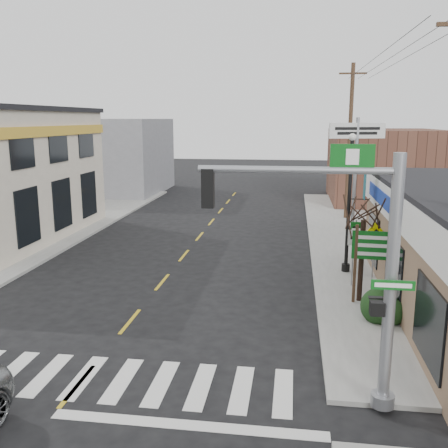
# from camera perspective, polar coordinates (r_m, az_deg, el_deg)

# --- Properties ---
(ground) EXTENTS (140.00, 140.00, 0.00)m
(ground) POSITION_cam_1_polar(r_m,az_deg,el_deg) (13.31, -16.41, -17.30)
(ground) COLOR black
(ground) RESTS_ON ground
(sidewalk_right) EXTENTS (6.00, 38.00, 0.13)m
(sidewalk_right) POSITION_cam_1_polar(r_m,az_deg,el_deg) (24.65, 16.86, -3.48)
(sidewalk_right) COLOR gray
(sidewalk_right) RESTS_ON ground
(sidewalk_left) EXTENTS (6.00, 38.00, 0.13)m
(sidewalk_left) POSITION_cam_1_polar(r_m,az_deg,el_deg) (28.13, -22.35, -1.99)
(sidewalk_left) COLOR gray
(sidewalk_left) RESTS_ON ground
(center_line) EXTENTS (0.12, 56.00, 0.01)m
(center_line) POSITION_cam_1_polar(r_m,az_deg,el_deg) (20.23, -7.07, -6.58)
(center_line) COLOR gold
(center_line) RESTS_ON ground
(crosswalk) EXTENTS (11.00, 2.20, 0.01)m
(crosswalk) POSITION_cam_1_polar(r_m,az_deg,el_deg) (13.63, -15.69, -16.51)
(crosswalk) COLOR silver
(crosswalk) RESTS_ON ground
(bldg_distant_right) EXTENTS (8.00, 10.00, 5.60)m
(bldg_distant_right) POSITION_cam_1_polar(r_m,az_deg,el_deg) (41.24, 17.72, 6.36)
(bldg_distant_right) COLOR brown
(bldg_distant_right) RESTS_ON ground
(bldg_distant_left) EXTENTS (9.00, 10.00, 6.40)m
(bldg_distant_left) POSITION_cam_1_polar(r_m,az_deg,el_deg) (45.56, -12.82, 7.61)
(bldg_distant_left) COLOR gray
(bldg_distant_left) RESTS_ON ground
(traffic_signal_pole) EXTENTS (4.55, 0.37, 5.77)m
(traffic_signal_pole) POSITION_cam_1_polar(r_m,az_deg,el_deg) (10.90, 15.19, -3.51)
(traffic_signal_pole) COLOR gray
(traffic_signal_pole) RESTS_ON sidewalk_right
(guide_sign) EXTENTS (1.57, 0.13, 2.75)m
(guide_sign) POSITION_cam_1_polar(r_m,az_deg,el_deg) (17.74, 16.89, -3.23)
(guide_sign) COLOR #4A3322
(guide_sign) RESTS_ON sidewalk_right
(fire_hydrant) EXTENTS (0.19, 0.19, 0.61)m
(fire_hydrant) POSITION_cam_1_polar(r_m,az_deg,el_deg) (16.90, 19.32, -9.33)
(fire_hydrant) COLOR yellow
(fire_hydrant) RESTS_ON sidewalk_right
(ped_crossing_sign) EXTENTS (0.94, 0.07, 2.43)m
(ped_crossing_sign) POSITION_cam_1_polar(r_m,az_deg,el_deg) (19.81, 16.79, -1.95)
(ped_crossing_sign) COLOR gray
(ped_crossing_sign) RESTS_ON sidewalk_right
(lamp_post) EXTENTS (0.74, 0.58, 5.70)m
(lamp_post) POSITION_cam_1_polar(r_m,az_deg,el_deg) (20.94, 14.32, 3.43)
(lamp_post) COLOR black
(lamp_post) RESTS_ON sidewalk_right
(dance_center_sign) EXTENTS (2.99, 0.19, 6.34)m
(dance_center_sign) POSITION_cam_1_polar(r_m,az_deg,el_deg) (27.18, 14.89, 8.48)
(dance_center_sign) COLOR gray
(dance_center_sign) RESTS_ON sidewalk_right
(bare_tree) EXTENTS (2.17, 2.17, 4.33)m
(bare_tree) POSITION_cam_1_polar(r_m,az_deg,el_deg) (17.55, 15.76, 2.11)
(bare_tree) COLOR black
(bare_tree) RESTS_ON sidewalk_right
(shrub_front) EXTENTS (1.19, 1.19, 0.89)m
(shrub_front) POSITION_cam_1_polar(r_m,az_deg,el_deg) (16.73, 17.34, -8.99)
(shrub_front) COLOR #1D3B1A
(shrub_front) RESTS_ON sidewalk_right
(shrub_back) EXTENTS (1.11, 1.11, 0.83)m
(shrub_back) POSITION_cam_1_polar(r_m,az_deg,el_deg) (19.65, 24.07, -6.46)
(shrub_back) COLOR black
(shrub_back) RESTS_ON sidewalk_right
(utility_pole_far) EXTENTS (1.67, 0.25, 9.62)m
(utility_pole_far) POSITION_cam_1_polar(r_m,az_deg,el_deg) (32.68, 14.15, 9.23)
(utility_pole_far) COLOR #42271C
(utility_pole_far) RESTS_ON sidewalk_right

